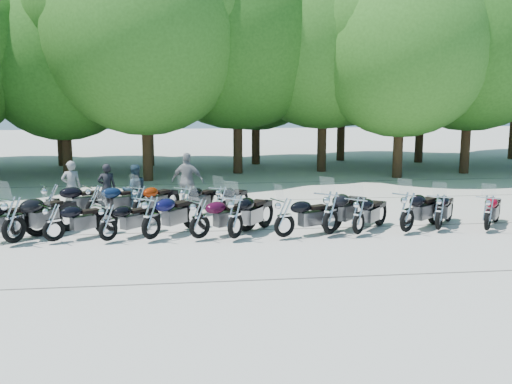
{
  "coord_description": "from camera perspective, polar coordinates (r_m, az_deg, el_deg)",
  "views": [
    {
      "loc": [
        -2.0,
        -15.01,
        4.0
      ],
      "look_at": [
        0.0,
        1.5,
        1.1
      ],
      "focal_mm": 42.0,
      "sensor_mm": 36.0,
      "label": 1
    }
  ],
  "objects": [
    {
      "name": "motorcycle_1",
      "position": [
        16.49,
        -22.12,
        -2.32
      ],
      "size": [
        2.11,
        2.51,
        1.44
      ],
      "primitive_type": null,
      "rotation": [
        0.0,
        0.0,
        2.52
      ],
      "color": "black",
      "rests_on": "ground"
    },
    {
      "name": "tree_12",
      "position": [
        31.75,
        -0.02,
        13.0
      ],
      "size": [
        7.88,
        7.88,
        9.67
      ],
      "color": "#3A2614",
      "rests_on": "ground"
    },
    {
      "name": "tree_6",
      "position": [
        27.59,
        13.75,
        13.38
      ],
      "size": [
        8.0,
        8.0,
        9.82
      ],
      "color": "#3A2614",
      "rests_on": "ground"
    },
    {
      "name": "rider_3",
      "position": [
        20.0,
        -14.02,
        0.38
      ],
      "size": [
        0.63,
        0.46,
        1.6
      ],
      "primitive_type": "imported",
      "rotation": [
        0.0,
        0.0,
        3.27
      ],
      "color": "black",
      "rests_on": "ground"
    },
    {
      "name": "tree_7",
      "position": [
        29.96,
        19.87,
        13.9
      ],
      "size": [
        8.79,
        8.79,
        10.79
      ],
      "color": "#3A2614",
      "rests_on": "ground"
    },
    {
      "name": "motorcycle_15",
      "position": [
        18.8,
        -15.07,
        -0.8
      ],
      "size": [
        2.24,
        1.69,
        1.24
      ],
      "primitive_type": null,
      "rotation": [
        0.0,
        0.0,
        2.1
      ],
      "color": "#0C1B37",
      "rests_on": "ground"
    },
    {
      "name": "rider_1",
      "position": [
        19.17,
        -11.48,
        0.15
      ],
      "size": [
        0.94,
        0.82,
        1.65
      ],
      "primitive_type": "imported",
      "rotation": [
        0.0,
        0.0,
        3.43
      ],
      "color": "#223847",
      "rests_on": "ground"
    },
    {
      "name": "motorcycle_17",
      "position": [
        18.52,
        -6.68,
        -0.83
      ],
      "size": [
        1.75,
        1.99,
        1.15
      ],
      "primitive_type": null,
      "rotation": [
        0.0,
        0.0,
        2.47
      ],
      "color": "black",
      "rests_on": "ground"
    },
    {
      "name": "tree_11",
      "position": [
        31.52,
        -10.35,
        12.45
      ],
      "size": [
        7.56,
        7.56,
        9.28
      ],
      "color": "#3A2614",
      "rests_on": "ground"
    },
    {
      "name": "tree_3",
      "position": [
        26.4,
        -10.65,
        14.77
      ],
      "size": [
        8.7,
        8.7,
        10.67
      ],
      "color": "#3A2614",
      "rests_on": "ground"
    },
    {
      "name": "motorcycle_6",
      "position": [
        15.75,
        -1.99,
        -2.26
      ],
      "size": [
        1.99,
        2.41,
        1.37
      ],
      "primitive_type": null,
      "rotation": [
        0.0,
        0.0,
        2.53
      ],
      "color": "black",
      "rests_on": "ground"
    },
    {
      "name": "motorcycle_8",
      "position": [
        16.31,
        7.1,
        -1.85
      ],
      "size": [
        2.23,
        2.34,
        1.4
      ],
      "primitive_type": null,
      "rotation": [
        0.0,
        0.0,
        2.4
      ],
      "color": "black",
      "rests_on": "ground"
    },
    {
      "name": "rider_2",
      "position": [
        19.98,
        -6.53,
        1.04
      ],
      "size": [
        1.2,
        0.8,
        1.89
      ],
      "primitive_type": "imported",
      "rotation": [
        0.0,
        0.0,
        2.8
      ],
      "color": "gray",
      "rests_on": "ground"
    },
    {
      "name": "motorcycle_18",
      "position": [
        18.43,
        -3.35,
        -0.83
      ],
      "size": [
        1.61,
        2.05,
        1.15
      ],
      "primitive_type": null,
      "rotation": [
        0.0,
        0.0,
        2.58
      ],
      "color": "black",
      "rests_on": "ground"
    },
    {
      "name": "motorcycle_11",
      "position": [
        17.51,
        17.08,
        -1.72
      ],
      "size": [
        1.74,
        2.14,
        1.21
      ],
      "primitive_type": null,
      "rotation": [
        0.0,
        0.0,
        2.55
      ],
      "color": "black",
      "rests_on": "ground"
    },
    {
      "name": "motorcycle_14",
      "position": [
        18.96,
        -18.82,
        -0.8
      ],
      "size": [
        2.41,
        1.6,
        1.31
      ],
      "primitive_type": null,
      "rotation": [
        0.0,
        0.0,
        1.99
      ],
      "color": "black",
      "rests_on": "ground"
    },
    {
      "name": "motorcycle_7",
      "position": [
        15.92,
        2.73,
        -2.33
      ],
      "size": [
        2.31,
        1.56,
        1.26
      ],
      "primitive_type": null,
      "rotation": [
        0.0,
        0.0,
        2.01
      ],
      "color": "black",
      "rests_on": "ground"
    },
    {
      "name": "tree_4",
      "position": [
        28.33,
        -1.8,
        15.22
      ],
      "size": [
        9.13,
        9.13,
        11.2
      ],
      "color": "#3A2614",
      "rests_on": "ground"
    },
    {
      "name": "motorcycle_9",
      "position": [
        16.46,
        9.76,
        -2.12
      ],
      "size": [
        1.91,
        2.09,
        1.23
      ],
      "primitive_type": null,
      "rotation": [
        0.0,
        0.0,
        2.44
      ],
      "color": "black",
      "rests_on": "ground"
    },
    {
      "name": "motorcycle_12",
      "position": [
        17.9,
        21.25,
        -1.76
      ],
      "size": [
        1.77,
        2.07,
        1.19
      ],
      "primitive_type": null,
      "rotation": [
        0.0,
        0.0,
        2.5
      ],
      "color": "maroon",
      "rests_on": "ground"
    },
    {
      "name": "tree_2",
      "position": [
        28.37,
        -17.98,
        12.07
      ],
      "size": [
        7.31,
        7.31,
        8.97
      ],
      "color": "#3A2614",
      "rests_on": "ground"
    },
    {
      "name": "rider_0",
      "position": [
        20.33,
        -17.17,
        0.51
      ],
      "size": [
        0.7,
        0.55,
        1.69
      ],
      "primitive_type": "imported",
      "rotation": [
        0.0,
        0.0,
        3.41
      ],
      "color": "gray",
      "rests_on": "ground"
    },
    {
      "name": "motorcycle_4",
      "position": [
        15.89,
        -9.97,
        -2.3
      ],
      "size": [
        2.1,
        2.35,
        1.37
      ],
      "primitive_type": null,
      "rotation": [
        0.0,
        0.0,
        2.46
      ],
      "color": "black",
      "rests_on": "ground"
    },
    {
      "name": "motorcycle_3",
      "position": [
        16.02,
        -13.93,
        -2.73
      ],
      "size": [
        1.89,
        1.91,
        1.16
      ],
      "primitive_type": null,
      "rotation": [
        0.0,
        0.0,
        2.37
      ],
      "color": "black",
      "rests_on": "ground"
    },
    {
      "name": "motorcycle_16",
      "position": [
        18.63,
        -11.03,
        -0.81
      ],
      "size": [
        1.83,
        2.06,
        1.2
      ],
      "primitive_type": null,
      "rotation": [
        0.0,
        0.0,
        2.47
      ],
      "color": "maroon",
      "rests_on": "ground"
    },
    {
      "name": "tree_10",
      "position": [
        32.63,
        -18.45,
        12.3
      ],
      "size": [
        7.78,
        7.78,
        9.55
      ],
      "color": "#3A2614",
      "rests_on": "ground"
    },
    {
      "name": "tree_14",
      "position": [
        33.63,
        15.65,
        12.65
      ],
      "size": [
        8.02,
        8.02,
        9.84
      ],
      "color": "#3A2614",
      "rests_on": "ground"
    },
    {
      "name": "motorcycle_2",
      "position": [
        16.35,
        -18.74,
        -2.67
      ],
      "size": [
        2.07,
        1.74,
        1.18
      ],
      "primitive_type": null,
      "rotation": [
        0.0,
        0.0,
        2.2
      ],
      "color": "black",
      "rests_on": "ground"
    },
    {
      "name": "motorcycle_10",
      "position": [
        16.98,
        14.22,
        -1.75
      ],
      "size": [
        2.25,
        2.07,
        1.33
      ],
      "primitive_type": null,
      "rotation": [
        0.0,
        0.0,
        2.28
      ],
      "color": "black",
      "rests_on": "ground"
    },
    {
      "name": "tree_13",
      "position": [
        33.69,
        8.28,
        13.26
      ],
      "size": [
        8.31,
        8.31,
        10.2
      ],
      "color": "#3A2614",
      "rests_on": "ground"
    },
    {
      "name": "motorcycle_5",
      "position": [
        15.84,
        -5.4,
        -2.42
      ],
      "size": [
        2.24,
        1.81,
        1.27
      ],
      "primitive_type": null,
      "rotation": [
        0.0,
        0.0,
        2.16
      ],
      "color": "#32061C",
      "rests_on": "ground"
    },
    {
      "name": "tree_5",
      "position": [
        29.09,
        6.48,
        14.9
      ],
      "size": [
        9.04,
        9.04,
        11.1
      ],
      "color": "#3A2614",
      "rests_on": "ground"
    },
    {
      "name": "ground",
      "position": [
        15.66,
        0.66,
        -4.91
      ],
      "size": [
        90.0,
        90.0,
        0.0
      ],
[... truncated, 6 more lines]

